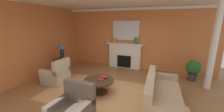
{
  "coord_description": "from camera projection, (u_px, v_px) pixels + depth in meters",
  "views": [
    {
      "loc": [
        1.47,
        -3.84,
        2.28
      ],
      "look_at": [
        -0.39,
        1.02,
        1.0
      ],
      "focal_mm": 22.2,
      "sensor_mm": 36.0,
      "label": 1
    }
  ],
  "objects": [
    {
      "name": "fireplace",
      "position": [
        125.0,
        56.0,
        7.02
      ],
      "size": [
        1.8,
        0.35,
        1.26
      ],
      "color": "white",
      "rests_on": "ground_plane"
    },
    {
      "name": "wall_window",
      "position": [
        35.0,
        42.0,
        5.67
      ],
      "size": [
        0.12,
        6.42,
        2.96
      ],
      "primitive_type": "cube",
      "color": "#CC723D",
      "rests_on": "ground_plane"
    },
    {
      "name": "column_white",
      "position": [
        214.0,
        47.0,
        4.56
      ],
      "size": [
        0.2,
        0.2,
        2.96
      ],
      "primitive_type": "cylinder",
      "color": "white",
      "rests_on": "ground_plane"
    },
    {
      "name": "book_red_cover",
      "position": [
        101.0,
        79.0,
        4.51
      ],
      "size": [
        0.26,
        0.25,
        0.04
      ],
      "primitive_type": "cube",
      "rotation": [
        0.0,
        0.0,
        0.33
      ],
      "color": "maroon",
      "rests_on": "coffee_table"
    },
    {
      "name": "wall_fireplace",
      "position": [
        133.0,
        39.0,
        6.87
      ],
      "size": [
        7.48,
        0.12,
        2.96
      ],
      "primitive_type": "cube",
      "color": "#CC723D",
      "rests_on": "ground_plane"
    },
    {
      "name": "table_lamp",
      "position": [
        61.0,
        47.0,
        6.07
      ],
      "size": [
        0.44,
        0.44,
        0.75
      ],
      "color": "black",
      "rests_on": "side_table"
    },
    {
      "name": "book_art_folio",
      "position": [
        103.0,
        77.0,
        4.58
      ],
      "size": [
        0.27,
        0.2,
        0.05
      ],
      "primitive_type": "cube",
      "rotation": [
        0.0,
        0.0,
        0.25
      ],
      "color": "maroon",
      "rests_on": "coffee_table"
    },
    {
      "name": "coffee_table",
      "position": [
        99.0,
        83.0,
        4.53
      ],
      "size": [
        1.0,
        1.0,
        0.45
      ],
      "color": "#3D2D1E",
      "rests_on": "ground_plane"
    },
    {
      "name": "mantel_mirror",
      "position": [
        126.0,
        30.0,
        6.82
      ],
      "size": [
        1.33,
        0.04,
        0.94
      ],
      "primitive_type": "cube",
      "color": "silver"
    },
    {
      "name": "ground_plane",
      "position": [
        112.0,
        94.0,
        4.54
      ],
      "size": [
        8.95,
        8.95,
        0.0
      ],
      "primitive_type": "plane",
      "color": "olive"
    },
    {
      "name": "vase_mantel_right",
      "position": [
        136.0,
        41.0,
        6.59
      ],
      "size": [
        0.17,
        0.17,
        0.32
      ],
      "primitive_type": "cylinder",
      "color": "#33703D",
      "rests_on": "fireplace"
    },
    {
      "name": "vase_mantel_left",
      "position": [
        114.0,
        40.0,
        6.98
      ],
      "size": [
        0.16,
        0.16,
        0.26
      ],
      "primitive_type": "cylinder",
      "color": "#B7892D",
      "rests_on": "fireplace"
    },
    {
      "name": "area_rug",
      "position": [
        99.0,
        92.0,
        4.61
      ],
      "size": [
        3.55,
        2.27,
        0.01
      ],
      "primitive_type": "cube",
      "color": "tan",
      "rests_on": "ground_plane"
    },
    {
      "name": "crown_moulding",
      "position": [
        134.0,
        9.0,
        6.47
      ],
      "size": [
        7.48,
        0.08,
        0.12
      ],
      "primitive_type": "cube",
      "color": "white"
    },
    {
      "name": "side_table",
      "position": [
        63.0,
        65.0,
        6.27
      ],
      "size": [
        0.56,
        0.56,
        0.7
      ],
      "color": "#3D2D1E",
      "rests_on": "ground_plane"
    },
    {
      "name": "armchair_near_window",
      "position": [
        57.0,
        75.0,
        5.27
      ],
      "size": [
        0.81,
        0.81,
        0.95
      ],
      "color": "#C1B293",
      "rests_on": "ground_plane"
    },
    {
      "name": "potted_plant",
      "position": [
        193.0,
        69.0,
        5.46
      ],
      "size": [
        0.56,
        0.56,
        0.83
      ],
      "color": "#333333",
      "rests_on": "ground_plane"
    },
    {
      "name": "sofa",
      "position": [
        161.0,
        96.0,
        3.79
      ],
      "size": [
        0.98,
        2.13,
        0.85
      ],
      "color": "tan",
      "rests_on": "ground_plane"
    }
  ]
}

